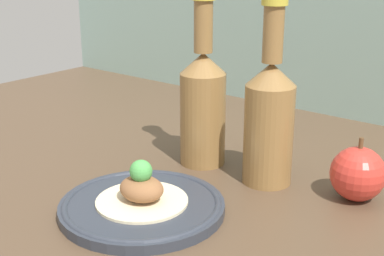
# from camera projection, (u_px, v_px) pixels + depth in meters

# --- Properties ---
(ground_plane) EXTENTS (1.80, 1.10, 0.04)m
(ground_plane) POSITION_uv_depth(u_px,v_px,m) (218.00, 224.00, 0.75)
(ground_plane) COLOR brown
(plate) EXTENTS (0.23, 0.23, 0.02)m
(plate) POSITION_uv_depth(u_px,v_px,m) (142.00, 206.00, 0.74)
(plate) COLOR #2D333D
(plate) RESTS_ON ground_plane
(plated_food) EXTENTS (0.13, 0.13, 0.06)m
(plated_food) POSITION_uv_depth(u_px,v_px,m) (142.00, 190.00, 0.74)
(plated_food) COLOR beige
(plated_food) RESTS_ON plate
(cider_bottle_left) EXTENTS (0.08, 0.08, 0.28)m
(cider_bottle_left) POSITION_uv_depth(u_px,v_px,m) (203.00, 103.00, 0.89)
(cider_bottle_left) COLOR olive
(cider_bottle_left) RESTS_ON ground_plane
(cider_bottle_right) EXTENTS (0.08, 0.08, 0.28)m
(cider_bottle_right) POSITION_uv_depth(u_px,v_px,m) (272.00, 118.00, 0.81)
(cider_bottle_right) COLOR olive
(cider_bottle_right) RESTS_ON ground_plane
(apple) EXTENTS (0.08, 0.08, 0.10)m
(apple) POSITION_uv_depth(u_px,v_px,m) (358.00, 174.00, 0.77)
(apple) COLOR red
(apple) RESTS_ON ground_plane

